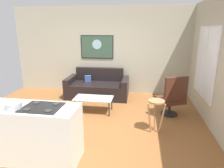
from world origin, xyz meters
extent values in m
cube|color=brown|center=(0.00, 0.00, -0.02)|extent=(6.40, 6.40, 0.04)
cube|color=#B0AC94|center=(0.00, 2.42, 1.40)|extent=(6.40, 0.05, 2.80)
cube|color=#B3AB92|center=(2.62, 0.30, 1.40)|extent=(0.05, 6.40, 2.80)
cube|color=black|center=(-0.26, 1.80, 0.22)|extent=(1.57, 0.95, 0.44)
cube|color=black|center=(-0.26, 2.18, 0.66)|extent=(1.56, 0.18, 0.43)
cube|color=black|center=(-1.13, 1.79, 0.31)|extent=(0.19, 0.93, 0.62)
cube|color=black|center=(0.61, 1.81, 0.31)|extent=(0.19, 0.93, 0.62)
cube|color=#344F89|center=(-0.60, 1.96, 0.54)|extent=(0.22, 0.14, 0.20)
cube|color=silver|center=(-0.10, 0.64, 0.38)|extent=(0.98, 0.51, 0.02)
cylinder|color=#232326|center=(-0.54, 0.42, 0.18)|extent=(0.03, 0.03, 0.37)
cylinder|color=#232326|center=(0.35, 0.42, 0.18)|extent=(0.03, 0.03, 0.37)
cylinder|color=#232326|center=(-0.54, 0.85, 0.18)|extent=(0.03, 0.03, 0.37)
cylinder|color=#232326|center=(0.35, 0.85, 0.18)|extent=(0.03, 0.03, 0.37)
cylinder|color=black|center=(1.83, 0.77, 0.02)|extent=(0.40, 0.40, 0.04)
cylinder|color=black|center=(1.83, 0.77, 0.22)|extent=(0.06, 0.06, 0.36)
cube|color=#4C271B|center=(1.83, 0.77, 0.39)|extent=(0.75, 0.74, 0.10)
cube|color=#4C271B|center=(1.92, 0.57, 0.73)|extent=(0.56, 0.31, 0.58)
cylinder|color=#A7764B|center=(1.42, -0.16, 0.68)|extent=(0.34, 0.34, 0.03)
cylinder|color=#A7764B|center=(1.42, -0.02, 0.33)|extent=(0.04, 0.14, 0.66)
cylinder|color=#A7764B|center=(1.30, -0.23, 0.33)|extent=(0.14, 0.10, 0.66)
cylinder|color=#A7764B|center=(1.55, -0.23, 0.33)|extent=(0.14, 0.10, 0.66)
cube|color=white|center=(-0.71, -1.38, 0.46)|extent=(1.73, 0.61, 0.92)
cube|color=black|center=(-0.40, -1.38, 0.93)|extent=(0.60, 0.49, 0.01)
cylinder|color=#2D2D2D|center=(-0.57, -1.52, 0.94)|extent=(0.11, 0.11, 0.01)
cylinder|color=#2D2D2D|center=(-0.23, -1.52, 0.94)|extent=(0.11, 0.11, 0.01)
cylinder|color=#2D2D2D|center=(-0.57, -1.24, 0.94)|extent=(0.11, 0.11, 0.01)
cylinder|color=#2D2D2D|center=(-0.23, -1.24, 0.94)|extent=(0.11, 0.11, 0.01)
cylinder|color=silver|center=(-0.80, -1.50, 0.93)|extent=(0.14, 0.14, 0.01)
cylinder|color=silver|center=(-0.80, -1.50, 0.97)|extent=(0.25, 0.25, 0.10)
cube|color=black|center=(-0.38, 2.39, 1.52)|extent=(1.08, 0.01, 0.75)
cube|color=#375240|center=(-0.38, 2.38, 1.52)|extent=(1.03, 0.02, 0.70)
cylinder|color=#93C1CB|center=(-0.38, 2.37, 1.60)|extent=(0.31, 0.01, 0.31)
cube|color=silver|center=(2.59, 0.90, 1.33)|extent=(0.02, 1.51, 1.67)
cube|color=white|center=(2.58, 0.90, 1.33)|extent=(0.01, 1.43, 1.59)
cube|color=silver|center=(2.58, 0.90, 1.33)|extent=(0.01, 0.04, 1.59)
camera|label=1|loc=(1.11, -4.03, 2.11)|focal=31.79mm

